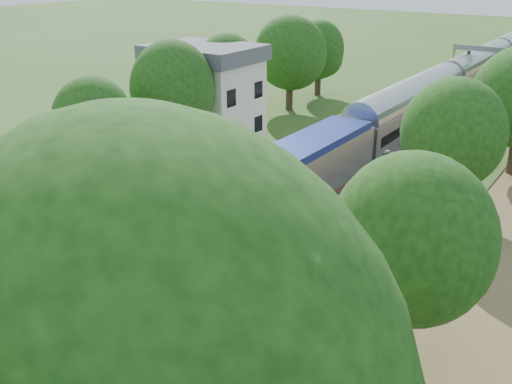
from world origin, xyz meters
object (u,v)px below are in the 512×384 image
Objects in this scene: lamppost_far at (67,257)px; train at (497,65)px; signal_farside at (383,197)px; station_building at (205,94)px; signal_gantry at (494,61)px; signal_platform at (77,232)px.

train is at bearing 86.80° from lamppost_far.
lamppost_far is at bearing -131.18° from signal_farside.
station_building is at bearing 150.64° from signal_farside.
train is (-2.47, 13.80, -2.60)m from signal_gantry.
signal_platform is (11.10, -22.08, -0.37)m from station_building.
signal_platform is at bearing -130.35° from signal_farside.
signal_farside reaches higher than train.
signal_platform is 0.91× the size of signal_farside.
signal_platform is (-2.90, -60.86, 1.50)m from train.
station_building reaches higher than train.
lamppost_far is at bearing -93.20° from train.
lamppost_far is 1.35m from signal_platform.
lamppost_far reaches higher than train.
signal_gantry is at bearing -79.84° from train.
station_building reaches higher than signal_farside.
signal_farside is (20.20, -11.36, -0.32)m from station_building.
lamppost_far is (10.58, -22.36, -1.58)m from station_building.
signal_gantry is 1.76× the size of lamppost_far.
lamppost_far is 0.80× the size of signal_farside.
station_building is at bearing 115.31° from lamppost_far.
signal_farside is at bearing 49.65° from signal_platform.
signal_gantry is 47.78m from lamppost_far.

